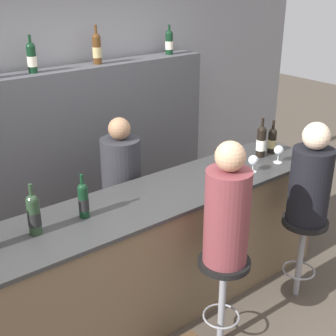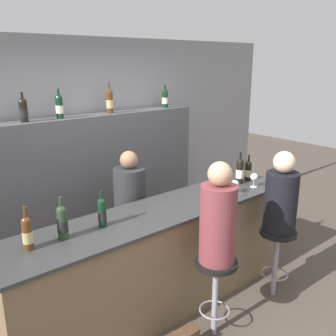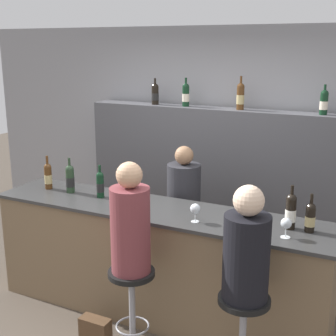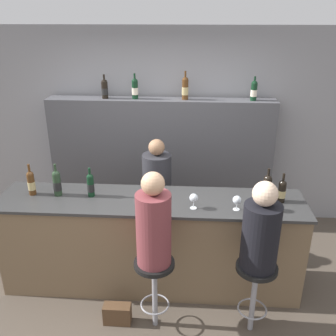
# 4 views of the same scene
# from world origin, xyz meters

# --- Properties ---
(ground_plane) EXTENTS (16.00, 16.00, 0.00)m
(ground_plane) POSITION_xyz_m (0.00, 0.00, 0.00)
(ground_plane) COLOR #4C4238
(wall_back) EXTENTS (6.40, 0.05, 2.60)m
(wall_back) POSITION_xyz_m (0.00, 1.87, 1.30)
(wall_back) COLOR gray
(wall_back) RESTS_ON ground_plane
(bar_counter) EXTENTS (3.08, 0.66, 1.02)m
(bar_counter) POSITION_xyz_m (0.00, 0.31, 0.51)
(bar_counter) COLOR brown
(bar_counter) RESTS_ON ground_plane
(back_bar_cabinet) EXTENTS (2.89, 0.28, 1.73)m
(back_bar_cabinet) POSITION_xyz_m (0.00, 1.64, 0.87)
(back_bar_cabinet) COLOR #4C4C51
(back_bar_cabinet) RESTS_ON ground_plane
(wine_bottle_counter_0) EXTENTS (0.07, 0.07, 0.33)m
(wine_bottle_counter_0) POSITION_xyz_m (-1.21, 0.35, 1.15)
(wine_bottle_counter_0) COLOR #4C2D14
(wine_bottle_counter_0) RESTS_ON bar_counter
(wine_bottle_counter_1) EXTENTS (0.08, 0.08, 0.34)m
(wine_bottle_counter_1) POSITION_xyz_m (-0.95, 0.35, 1.16)
(wine_bottle_counter_1) COLOR #233823
(wine_bottle_counter_1) RESTS_ON bar_counter
(wine_bottle_counter_2) EXTENTS (0.07, 0.07, 0.31)m
(wine_bottle_counter_2) POSITION_xyz_m (-0.60, 0.35, 1.15)
(wine_bottle_counter_2) COLOR black
(wine_bottle_counter_2) RESTS_ON bar_counter
(wine_bottle_counter_3) EXTENTS (0.08, 0.08, 0.35)m
(wine_bottle_counter_3) POSITION_xyz_m (1.14, 0.35, 1.16)
(wine_bottle_counter_3) COLOR black
(wine_bottle_counter_3) RESTS_ON bar_counter
(wine_bottle_counter_4) EXTENTS (0.08, 0.08, 0.30)m
(wine_bottle_counter_4) POSITION_xyz_m (1.29, 0.35, 1.14)
(wine_bottle_counter_4) COLOR black
(wine_bottle_counter_4) RESTS_ON bar_counter
(wine_bottle_backbar_0) EXTENTS (0.08, 0.08, 0.30)m
(wine_bottle_backbar_0) POSITION_xyz_m (-0.70, 1.64, 1.86)
(wine_bottle_backbar_0) COLOR black
(wine_bottle_backbar_0) RESTS_ON back_bar_cabinet
(wine_bottle_backbar_1) EXTENTS (0.08, 0.08, 0.31)m
(wine_bottle_backbar_1) POSITION_xyz_m (-0.32, 1.64, 1.86)
(wine_bottle_backbar_1) COLOR black
(wine_bottle_backbar_1) RESTS_ON back_bar_cabinet
(wine_bottle_backbar_2) EXTENTS (0.08, 0.08, 0.35)m
(wine_bottle_backbar_2) POSITION_xyz_m (0.30, 1.64, 1.88)
(wine_bottle_backbar_2) COLOR #4C2D14
(wine_bottle_backbar_2) RESTS_ON back_bar_cabinet
(wine_bottle_backbar_3) EXTENTS (0.08, 0.08, 0.29)m
(wine_bottle_backbar_3) POSITION_xyz_m (1.14, 1.64, 1.86)
(wine_bottle_backbar_3) COLOR black
(wine_bottle_backbar_3) RESTS_ON back_bar_cabinet
(wine_glass_0) EXTENTS (0.08, 0.08, 0.15)m
(wine_glass_0) POSITION_xyz_m (0.43, 0.16, 1.13)
(wine_glass_0) COLOR silver
(wine_glass_0) RESTS_ON bar_counter
(wine_glass_1) EXTENTS (0.08, 0.08, 0.14)m
(wine_glass_1) POSITION_xyz_m (0.84, 0.16, 1.12)
(wine_glass_1) COLOR silver
(wine_glass_1) RESTS_ON bar_counter
(wine_glass_2) EXTENTS (0.08, 0.08, 0.15)m
(wine_glass_2) POSITION_xyz_m (1.15, 0.16, 1.13)
(wine_glass_2) COLOR silver
(wine_glass_2) RESTS_ON bar_counter
(bar_stool_left) EXTENTS (0.36, 0.36, 0.72)m
(bar_stool_left) POSITION_xyz_m (0.09, -0.29, 0.56)
(bar_stool_left) COLOR gray
(bar_stool_left) RESTS_ON ground_plane
(guest_seated_left) EXTENTS (0.30, 0.30, 0.86)m
(guest_seated_left) POSITION_xyz_m (0.09, -0.29, 1.10)
(guest_seated_left) COLOR brown
(guest_seated_left) RESTS_ON bar_stool_left
(bar_stool_right) EXTENTS (0.36, 0.36, 0.72)m
(bar_stool_right) POSITION_xyz_m (0.99, -0.29, 0.56)
(bar_stool_right) COLOR gray
(bar_stool_right) RESTS_ON ground_plane
(guest_seated_right) EXTENTS (0.32, 0.32, 0.80)m
(guest_seated_right) POSITION_xyz_m (0.99, -0.29, 1.07)
(guest_seated_right) COLOR black
(guest_seated_right) RESTS_ON bar_stool_right
(bartender) EXTENTS (0.33, 0.33, 1.47)m
(bartender) POSITION_xyz_m (0.02, 0.86, 0.67)
(bartender) COLOR #28282D
(bartender) RESTS_ON ground_plane
(handbag) EXTENTS (0.26, 0.12, 0.20)m
(handbag) POSITION_xyz_m (-0.27, -0.29, 0.10)
(handbag) COLOR #513823
(handbag) RESTS_ON ground_plane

